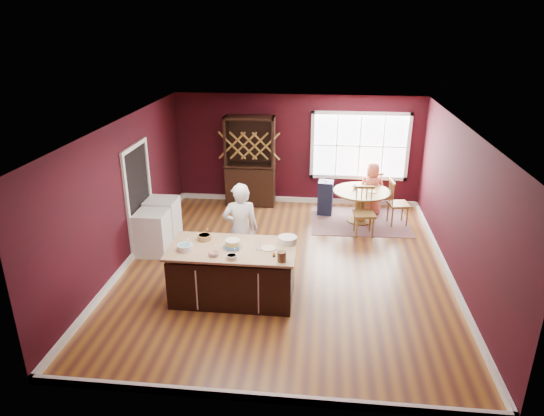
{
  "coord_description": "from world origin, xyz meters",
  "views": [
    {
      "loc": [
        0.63,
        -8.08,
        4.38
      ],
      "look_at": [
        -0.28,
        0.32,
        1.05
      ],
      "focal_mm": 32.0,
      "sensor_mm": 36.0,
      "label": 1
    }
  ],
  "objects_px": {
    "toddler": "(328,182)",
    "washer": "(153,233)",
    "chair_north": "(372,190)",
    "dryer": "(163,220)",
    "kitchen_island": "(233,274)",
    "baker": "(241,230)",
    "chair_east": "(399,202)",
    "chair_south": "(365,212)",
    "dining_table": "(361,200)",
    "hutch": "(250,161)",
    "high_chair": "(325,197)",
    "seated_woman": "(372,188)",
    "layer_cake": "(233,244)"
  },
  "relations": [
    {
      "from": "dining_table",
      "to": "dryer",
      "type": "height_order",
      "value": "dryer"
    },
    {
      "from": "chair_south",
      "to": "toddler",
      "type": "bearing_deg",
      "value": 120.15
    },
    {
      "from": "baker",
      "to": "chair_south",
      "type": "bearing_deg",
      "value": -151.47
    },
    {
      "from": "layer_cake",
      "to": "washer",
      "type": "relative_size",
      "value": 0.38
    },
    {
      "from": "chair_east",
      "to": "chair_south",
      "type": "xyz_separation_m",
      "value": [
        -0.8,
        -0.68,
        0.0
      ]
    },
    {
      "from": "chair_east",
      "to": "dryer",
      "type": "xyz_separation_m",
      "value": [
        -5.0,
        -1.38,
        -0.08
      ]
    },
    {
      "from": "kitchen_island",
      "to": "hutch",
      "type": "xyz_separation_m",
      "value": [
        -0.36,
        4.37,
        0.67
      ]
    },
    {
      "from": "high_chair",
      "to": "washer",
      "type": "height_order",
      "value": "washer"
    },
    {
      "from": "chair_south",
      "to": "chair_east",
      "type": "bearing_deg",
      "value": 35.46
    },
    {
      "from": "chair_east",
      "to": "dryer",
      "type": "height_order",
      "value": "chair_east"
    },
    {
      "from": "seated_woman",
      "to": "toddler",
      "type": "relative_size",
      "value": 4.91
    },
    {
      "from": "seated_woman",
      "to": "dining_table",
      "type": "bearing_deg",
      "value": 56.31
    },
    {
      "from": "washer",
      "to": "chair_east",
      "type": "bearing_deg",
      "value": 22.01
    },
    {
      "from": "layer_cake",
      "to": "toddler",
      "type": "relative_size",
      "value": 1.29
    },
    {
      "from": "baker",
      "to": "hutch",
      "type": "distance_m",
      "value": 3.59
    },
    {
      "from": "toddler",
      "to": "high_chair",
      "type": "bearing_deg",
      "value": 155.62
    },
    {
      "from": "chair_north",
      "to": "hutch",
      "type": "relative_size",
      "value": 0.44
    },
    {
      "from": "chair_east",
      "to": "baker",
      "type": "bearing_deg",
      "value": 120.15
    },
    {
      "from": "chair_south",
      "to": "washer",
      "type": "distance_m",
      "value": 4.4
    },
    {
      "from": "chair_south",
      "to": "washer",
      "type": "height_order",
      "value": "chair_south"
    },
    {
      "from": "dryer",
      "to": "kitchen_island",
      "type": "bearing_deg",
      "value": -47.92
    },
    {
      "from": "kitchen_island",
      "to": "washer",
      "type": "distance_m",
      "value": 2.36
    },
    {
      "from": "chair_north",
      "to": "washer",
      "type": "distance_m",
      "value": 5.35
    },
    {
      "from": "chair_north",
      "to": "dryer",
      "type": "bearing_deg",
      "value": 10.85
    },
    {
      "from": "chair_south",
      "to": "chair_north",
      "type": "bearing_deg",
      "value": 74.71
    },
    {
      "from": "layer_cake",
      "to": "seated_woman",
      "type": "height_order",
      "value": "seated_woman"
    },
    {
      "from": "dryer",
      "to": "chair_south",
      "type": "bearing_deg",
      "value": 9.43
    },
    {
      "from": "kitchen_island",
      "to": "layer_cake",
      "type": "height_order",
      "value": "layer_cake"
    },
    {
      "from": "kitchen_island",
      "to": "chair_east",
      "type": "distance_m",
      "value": 4.66
    },
    {
      "from": "dining_table",
      "to": "kitchen_island",
      "type": "bearing_deg",
      "value": -123.2
    },
    {
      "from": "kitchen_island",
      "to": "chair_south",
      "type": "xyz_separation_m",
      "value": [
        2.32,
        2.77,
        0.09
      ]
    },
    {
      "from": "washer",
      "to": "chair_south",
      "type": "bearing_deg",
      "value": 17.67
    },
    {
      "from": "chair_north",
      "to": "dryer",
      "type": "distance_m",
      "value": 5.03
    },
    {
      "from": "seated_woman",
      "to": "dryer",
      "type": "xyz_separation_m",
      "value": [
        -4.44,
        -1.94,
        -0.18
      ]
    },
    {
      "from": "chair_east",
      "to": "high_chair",
      "type": "bearing_deg",
      "value": 64.83
    },
    {
      "from": "baker",
      "to": "washer",
      "type": "bearing_deg",
      "value": -30.01
    },
    {
      "from": "kitchen_island",
      "to": "chair_north",
      "type": "xyz_separation_m",
      "value": [
        2.61,
        4.35,
        0.05
      ]
    },
    {
      "from": "toddler",
      "to": "washer",
      "type": "bearing_deg",
      "value": -144.57
    },
    {
      "from": "layer_cake",
      "to": "hutch",
      "type": "bearing_deg",
      "value": 94.86
    },
    {
      "from": "hutch",
      "to": "washer",
      "type": "height_order",
      "value": "hutch"
    },
    {
      "from": "hutch",
      "to": "toddler",
      "type": "bearing_deg",
      "value": -14.8
    },
    {
      "from": "high_chair",
      "to": "dryer",
      "type": "bearing_deg",
      "value": -146.56
    },
    {
      "from": "baker",
      "to": "chair_north",
      "type": "relative_size",
      "value": 1.79
    },
    {
      "from": "hutch",
      "to": "washer",
      "type": "bearing_deg",
      "value": -117.14
    },
    {
      "from": "dining_table",
      "to": "chair_south",
      "type": "distance_m",
      "value": 0.75
    },
    {
      "from": "high_chair",
      "to": "seated_woman",
      "type": "bearing_deg",
      "value": 11.6
    },
    {
      "from": "chair_north",
      "to": "dryer",
      "type": "xyz_separation_m",
      "value": [
        -4.48,
        -2.28,
        -0.03
      ]
    },
    {
      "from": "kitchen_island",
      "to": "baker",
      "type": "distance_m",
      "value": 0.92
    },
    {
      "from": "layer_cake",
      "to": "chair_south",
      "type": "bearing_deg",
      "value": 50.16
    },
    {
      "from": "kitchen_island",
      "to": "dining_table",
      "type": "distance_m",
      "value": 4.2
    }
  ]
}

